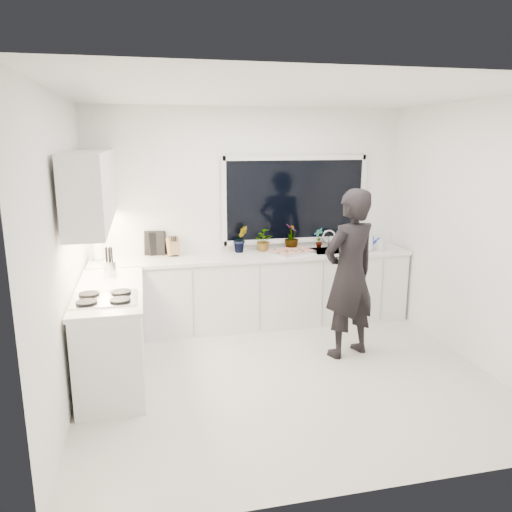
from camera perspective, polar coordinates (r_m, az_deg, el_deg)
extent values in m
cube|color=beige|center=(5.15, 3.45, -13.55)|extent=(4.00, 3.50, 0.02)
cube|color=white|center=(6.38, -0.81, 4.57)|extent=(4.00, 0.02, 2.70)
cube|color=white|center=(4.57, -21.29, 0.18)|extent=(0.02, 3.50, 2.70)
cube|color=white|center=(5.61, 23.81, 2.24)|extent=(0.02, 3.50, 2.70)
cube|color=white|center=(4.62, 3.94, 18.17)|extent=(4.00, 3.50, 0.02)
cube|color=black|center=(6.47, 4.49, 6.44)|extent=(1.80, 0.02, 1.00)
cube|color=white|center=(6.29, -0.19, -4.07)|extent=(3.92, 0.58, 0.88)
cube|color=white|center=(5.13, -16.09, -8.71)|extent=(0.58, 1.60, 0.88)
cube|color=silver|center=(6.16, -0.17, 0.00)|extent=(3.94, 0.62, 0.04)
cube|color=silver|center=(4.98, -16.43, -3.78)|extent=(0.62, 1.60, 0.04)
cube|color=white|center=(5.15, -18.24, 7.45)|extent=(0.34, 2.10, 0.70)
cube|color=silver|center=(6.48, 8.90, 0.23)|extent=(0.58, 0.42, 0.14)
cylinder|color=silver|center=(6.63, 8.32, 1.96)|extent=(0.03, 0.03, 0.22)
cube|color=black|center=(4.63, -16.94, -4.62)|extent=(0.56, 0.48, 0.03)
imported|color=black|center=(5.39, 10.65, -2.06)|extent=(0.77, 0.63, 1.82)
cube|color=silver|center=(6.25, 4.02, 0.48)|extent=(0.62, 0.55, 0.03)
cube|color=red|center=(6.25, 4.03, 0.64)|extent=(0.56, 0.49, 0.01)
cylinder|color=#152FCC|center=(6.82, 12.72, 1.69)|extent=(0.18, 0.18, 0.13)
cylinder|color=white|center=(6.12, -17.58, 0.71)|extent=(0.13, 0.13, 0.26)
cube|color=#9B6248|center=(6.14, -9.46, 1.02)|extent=(0.15, 0.13, 0.22)
cylinder|color=#B2B3B7|center=(5.38, -16.36, -1.40)|extent=(0.15, 0.15, 0.16)
cube|color=black|center=(6.23, -11.15, 1.40)|extent=(0.21, 0.09, 0.28)
cube|color=black|center=(6.23, -11.52, 1.47)|extent=(0.25, 0.07, 0.30)
imported|color=#26662D|center=(6.25, -1.79, 1.96)|extent=(0.21, 0.18, 0.34)
imported|color=#26662D|center=(6.32, 0.72, 1.79)|extent=(0.29, 0.31, 0.27)
imported|color=#26662D|center=(6.41, 4.09, 2.19)|extent=(0.21, 0.21, 0.33)
imported|color=#26662D|center=(6.53, 7.18, 2.04)|extent=(0.12, 0.16, 0.27)
imported|color=#D8BF66|center=(6.46, 12.76, 1.84)|extent=(0.16, 0.16, 0.30)
imported|color=#D8BF66|center=(6.55, 14.19, 1.50)|extent=(0.13, 0.13, 0.21)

